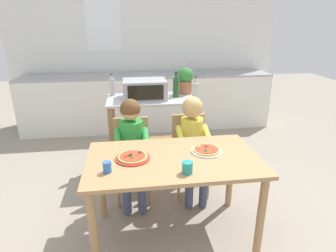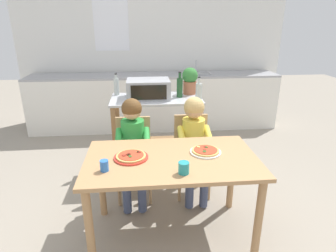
% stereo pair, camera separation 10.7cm
% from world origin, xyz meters
% --- Properties ---
extents(ground_plane, '(12.05, 12.05, 0.00)m').
position_xyz_m(ground_plane, '(0.00, 1.21, 0.00)').
color(ground_plane, gray).
extents(back_wall_tiled, '(4.48, 0.13, 2.70)m').
position_xyz_m(back_wall_tiled, '(-0.00, 3.07, 1.35)').
color(back_wall_tiled, white).
rests_on(back_wall_tiled, ground).
extents(kitchen_counter, '(4.03, 0.60, 1.10)m').
position_xyz_m(kitchen_counter, '(0.00, 2.66, 0.45)').
color(kitchen_counter, silver).
rests_on(kitchen_counter, ground).
extents(kitchen_island_cart, '(1.02, 0.56, 0.90)m').
position_xyz_m(kitchen_island_cart, '(-0.05, 1.17, 0.60)').
color(kitchen_island_cart, '#B7BABF').
rests_on(kitchen_island_cart, ground).
extents(toaster_oven, '(0.47, 0.36, 0.21)m').
position_xyz_m(toaster_oven, '(-0.14, 1.17, 1.00)').
color(toaster_oven, '#999BA0').
rests_on(toaster_oven, kitchen_island_cart).
extents(bottle_clear_vinegar, '(0.07, 0.07, 0.26)m').
position_xyz_m(bottle_clear_vinegar, '(0.40, 1.00, 1.00)').
color(bottle_clear_vinegar, '#ADB7B2').
rests_on(bottle_clear_vinegar, kitchen_island_cart).
extents(bottle_dark_olive_oil, '(0.06, 0.06, 0.25)m').
position_xyz_m(bottle_dark_olive_oil, '(-0.51, 1.35, 1.00)').
color(bottle_dark_olive_oil, '#ADB7B2').
rests_on(bottle_dark_olive_oil, kitchen_island_cart).
extents(bottle_brown_beer, '(0.07, 0.07, 0.29)m').
position_xyz_m(bottle_brown_beer, '(0.22, 1.18, 1.02)').
color(bottle_brown_beer, '#1E4723').
rests_on(bottle_brown_beer, kitchen_island_cart).
extents(potted_herb_plant, '(0.18, 0.18, 0.31)m').
position_xyz_m(potted_herb_plant, '(0.36, 1.32, 1.07)').
color(potted_herb_plant, '#9E5B3D').
rests_on(potted_herb_plant, kitchen_island_cart).
extents(dining_table, '(1.33, 0.77, 0.73)m').
position_xyz_m(dining_table, '(0.00, 0.00, 0.62)').
color(dining_table, '#AD7F51').
rests_on(dining_table, ground).
extents(dining_chair_left, '(0.36, 0.36, 0.81)m').
position_xyz_m(dining_chair_left, '(-0.31, 0.65, 0.48)').
color(dining_chair_left, tan).
rests_on(dining_chair_left, ground).
extents(dining_chair_right, '(0.36, 0.36, 0.81)m').
position_xyz_m(dining_chair_right, '(0.28, 0.67, 0.48)').
color(dining_chair_right, tan).
rests_on(dining_chair_right, ground).
extents(child_in_green_shirt, '(0.32, 0.42, 1.03)m').
position_xyz_m(child_in_green_shirt, '(-0.31, 0.53, 0.67)').
color(child_in_green_shirt, '#424C6B').
rests_on(child_in_green_shirt, ground).
extents(child_in_yellow_shirt, '(0.32, 0.42, 1.03)m').
position_xyz_m(child_in_yellow_shirt, '(0.28, 0.55, 0.67)').
color(child_in_yellow_shirt, '#424C6B').
rests_on(child_in_yellow_shirt, ground).
extents(pizza_plate_red_rimmed, '(0.27, 0.27, 0.03)m').
position_xyz_m(pizza_plate_red_rimmed, '(-0.31, 0.02, 0.74)').
color(pizza_plate_red_rimmed, red).
rests_on(pizza_plate_red_rimmed, dining_table).
extents(pizza_plate_white, '(0.25, 0.25, 0.03)m').
position_xyz_m(pizza_plate_white, '(0.28, 0.06, 0.74)').
color(pizza_plate_white, white).
rests_on(pizza_plate_white, dining_table).
extents(drinking_cup_blue, '(0.06, 0.06, 0.08)m').
position_xyz_m(drinking_cup_blue, '(-0.49, -0.16, 0.77)').
color(drinking_cup_blue, blue).
rests_on(drinking_cup_blue, dining_table).
extents(drinking_cup_teal, '(0.08, 0.08, 0.08)m').
position_xyz_m(drinking_cup_teal, '(0.06, -0.25, 0.77)').
color(drinking_cup_teal, teal).
rests_on(drinking_cup_teal, dining_table).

